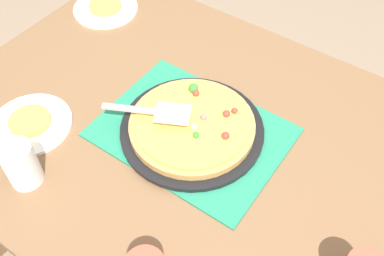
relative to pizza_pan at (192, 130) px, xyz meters
name	(u,v)px	position (x,y,z in m)	size (l,w,h in m)	color
ground_plane	(192,253)	(0.00, 0.00, -0.76)	(8.00, 8.00, 0.00)	#84705B
dining_table	(192,157)	(0.00, 0.00, -0.12)	(1.40, 1.00, 0.75)	brown
placemat	(192,132)	(0.00, 0.00, -0.01)	(0.48, 0.36, 0.01)	#237F5B
pizza_pan	(192,130)	(0.00, 0.00, 0.00)	(0.38, 0.38, 0.01)	black
pizza	(192,125)	(0.00, 0.00, 0.02)	(0.33, 0.33, 0.05)	tan
plate_near_left	(31,124)	(-0.37, -0.23, -0.01)	(0.22, 0.22, 0.01)	white
plate_far_right	(106,9)	(-0.56, 0.28, -0.01)	(0.22, 0.22, 0.01)	white
served_slice_left	(30,121)	(-0.37, -0.23, 0.01)	(0.11, 0.11, 0.02)	#EAB747
served_slice_right	(105,5)	(-0.56, 0.28, 0.01)	(0.11, 0.11, 0.02)	#EAB747
cup_corner	(21,164)	(-0.25, -0.35, 0.05)	(0.08, 0.08, 0.12)	white
pizza_server	(154,112)	(-0.09, -0.04, 0.06)	(0.22, 0.14, 0.01)	silver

